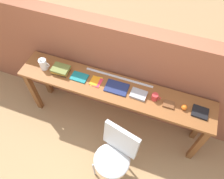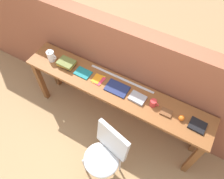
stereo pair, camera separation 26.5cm
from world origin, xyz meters
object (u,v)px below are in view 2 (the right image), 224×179
object	(u,v)px
book_open_centre	(117,88)
mug	(153,103)
pitcher_white	(51,56)
sports_ball_small	(182,118)
chair_white_moulded	(105,153)
leather_journal_brown	(166,113)
magazine_cycling	(83,73)
book_stack_leftmost	(67,63)
pamphlet_pile_colourful	(98,79)
book_repair_rightmost	(197,126)

from	to	relation	value
book_open_centre	mug	bearing A→B (deg)	-0.22
pitcher_white	sports_ball_small	bearing A→B (deg)	0.11
chair_white_moulded	leather_journal_brown	xyz separation A→B (m)	(0.43, 0.64, 0.37)
pitcher_white	magazine_cycling	world-z (taller)	pitcher_white
pitcher_white	book_stack_leftmost	bearing A→B (deg)	4.91
chair_white_moulded	book_stack_leftmost	distance (m)	1.25
pamphlet_pile_colourful	leather_journal_brown	xyz separation A→B (m)	(0.93, -0.02, 0.01)
book_repair_rightmost	mug	bearing A→B (deg)	-177.64
book_stack_leftmost	mug	xyz separation A→B (m)	(1.24, -0.00, 0.00)
mug	chair_white_moulded	bearing A→B (deg)	-111.32
magazine_cycling	pamphlet_pile_colourful	size ratio (longest dim) A/B	1.23
pamphlet_pile_colourful	book_repair_rightmost	world-z (taller)	book_repair_rightmost
pitcher_white	magazine_cycling	bearing A→B (deg)	1.39
book_open_centre	sports_ball_small	world-z (taller)	sports_ball_small
book_repair_rightmost	pamphlet_pile_colourful	bearing A→B (deg)	-177.45
magazine_cycling	sports_ball_small	xyz separation A→B (m)	(1.33, -0.01, 0.03)
leather_journal_brown	mug	bearing A→B (deg)	171.33
pitcher_white	book_open_centre	bearing A→B (deg)	0.97
chair_white_moulded	magazine_cycling	xyz separation A→B (m)	(-0.72, 0.66, 0.36)
chair_white_moulded	magazine_cycling	distance (m)	1.04
pitcher_white	magazine_cycling	size ratio (longest dim) A/B	0.87
sports_ball_small	chair_white_moulded	bearing A→B (deg)	-133.07
mug	leather_journal_brown	xyz separation A→B (m)	(0.17, -0.02, -0.03)
pamphlet_pile_colourful	sports_ball_small	size ratio (longest dim) A/B	2.55
book_open_centre	book_repair_rightmost	world-z (taller)	book_repair_rightmost
chair_white_moulded	magazine_cycling	bearing A→B (deg)	137.63
book_stack_leftmost	leather_journal_brown	world-z (taller)	book_stack_leftmost
magazine_cycling	mug	xyz separation A→B (m)	(0.98, 0.01, 0.04)
chair_white_moulded	book_stack_leftmost	bearing A→B (deg)	145.91
chair_white_moulded	leather_journal_brown	size ratio (longest dim) A/B	6.86
magazine_cycling	book_repair_rightmost	bearing A→B (deg)	0.74
book_stack_leftmost	mug	distance (m)	1.24
pamphlet_pile_colourful	sports_ball_small	xyz separation A→B (m)	(1.10, -0.02, 0.03)
magazine_cycling	book_open_centre	size ratio (longest dim) A/B	0.75
book_open_centre	mug	size ratio (longest dim) A/B	2.56
pamphlet_pile_colourful	pitcher_white	bearing A→B (deg)	-178.34
leather_journal_brown	sports_ball_small	xyz separation A→B (m)	(0.17, 0.01, 0.02)
pitcher_white	book_stack_leftmost	distance (m)	0.24
pitcher_white	sports_ball_small	size ratio (longest dim) A/B	2.74
book_repair_rightmost	magazine_cycling	bearing A→B (deg)	-177.07
magazine_cycling	book_open_centre	distance (m)	0.50
mug	leather_journal_brown	bearing A→B (deg)	-7.21
book_stack_leftmost	sports_ball_small	world-z (taller)	book_stack_leftmost
pitcher_white	sports_ball_small	world-z (taller)	pitcher_white
sports_ball_small	book_stack_leftmost	bearing A→B (deg)	179.40
chair_white_moulded	book_open_centre	distance (m)	0.78
mug	book_repair_rightmost	size ratio (longest dim) A/B	0.61
magazine_cycling	pamphlet_pile_colourful	world-z (taller)	magazine_cycling
pitcher_white	pamphlet_pile_colourful	world-z (taller)	pitcher_white
magazine_cycling	book_repair_rightmost	size ratio (longest dim) A/B	1.17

